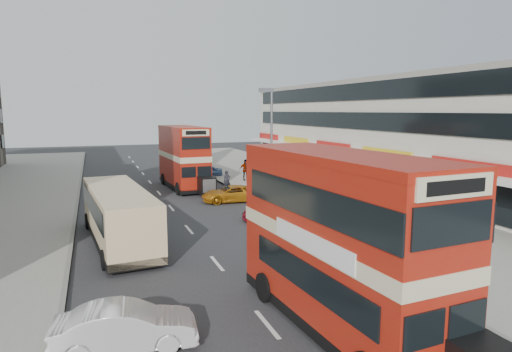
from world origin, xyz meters
name	(u,v)px	position (x,y,z in m)	size (l,w,h in m)	color
road_surface	(171,208)	(0.00, 20.00, 0.01)	(12.00, 90.00, 0.01)	#28282B
pavement_right	(326,196)	(12.00, 20.00, 0.07)	(12.00, 90.00, 0.15)	gray
kerb_left	(76,214)	(-6.10, 20.00, 0.07)	(0.20, 90.00, 0.16)	gray
kerb_right	(255,201)	(6.10, 20.00, 0.07)	(0.20, 90.00, 0.16)	gray
commercial_row	(397,133)	(19.95, 22.00, 4.70)	(9.90, 46.20, 9.30)	beige
street_lamp	(270,138)	(6.52, 18.00, 4.78)	(1.00, 0.20, 8.12)	slate
bus_main	(341,241)	(2.01, 1.06, 2.76)	(3.24, 9.57, 5.24)	black
bus_second	(184,157)	(2.40, 27.63, 2.70)	(3.07, 9.37, 5.13)	black
coach	(119,214)	(-3.81, 12.65, 1.52)	(3.37, 9.93, 2.58)	black
car_left_front	(126,327)	(-4.25, 2.00, 0.65)	(1.38, 3.95, 1.30)	silver
car_right_a	(277,210)	(5.57, 14.43, 0.63)	(1.77, 4.34, 1.26)	maroon
car_right_b	(231,194)	(4.50, 20.60, 0.60)	(1.99, 4.32, 1.20)	#C47613
car_right_c	(204,172)	(5.44, 32.99, 0.61)	(1.45, 3.59, 1.22)	#5374A6
pedestrian_near	(336,205)	(8.69, 12.84, 1.03)	(0.64, 0.44, 1.75)	gray
pedestrian_far	(245,170)	(8.45, 29.08, 1.14)	(1.16, 0.48, 1.97)	gray
cyclist	(227,187)	(4.88, 22.97, 0.67)	(0.67, 1.67, 1.99)	gray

